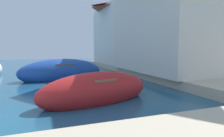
% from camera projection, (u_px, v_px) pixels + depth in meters
% --- Properties ---
extents(quay_promenade, '(44.00, 32.00, 0.50)m').
position_uv_depth(quay_promenade, '(85.00, 112.00, 5.96)').
color(quay_promenade, beige).
rests_on(quay_promenade, ground).
extents(moored_boat_3, '(5.39, 3.05, 1.60)m').
position_uv_depth(moored_boat_3, '(97.00, 91.00, 8.10)').
color(moored_boat_3, '#B21E1E').
rests_on(moored_boat_3, ground).
extents(moored_boat_4, '(6.31, 3.18, 1.93)m').
position_uv_depth(moored_boat_4, '(62.00, 72.00, 14.06)').
color(moored_boat_4, '#1E479E').
rests_on(moored_boat_4, ground).
extents(waterfront_building_main, '(7.03, 9.93, 8.46)m').
position_uv_depth(waterfront_building_main, '(174.00, 16.00, 15.07)').
color(waterfront_building_main, silver).
rests_on(waterfront_building_main, quay_promenade).
extents(waterfront_building_annex, '(6.35, 10.02, 7.41)m').
position_uv_depth(waterfront_building_annex, '(128.00, 32.00, 23.15)').
color(waterfront_building_annex, white).
rests_on(waterfront_building_annex, quay_promenade).
extents(waterfront_building_far, '(6.10, 8.05, 7.80)m').
position_uv_depth(waterfront_building_far, '(125.00, 31.00, 24.00)').
color(waterfront_building_far, white).
rests_on(waterfront_building_far, quay_promenade).
extents(quayside_tree, '(3.26, 3.26, 4.61)m').
position_uv_depth(quayside_tree, '(129.00, 37.00, 20.79)').
color(quayside_tree, brown).
rests_on(quayside_tree, quay_promenade).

